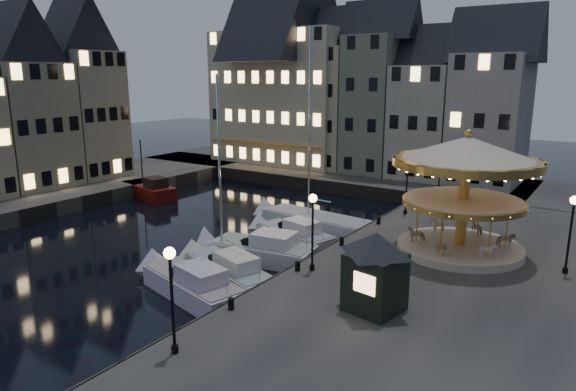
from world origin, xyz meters
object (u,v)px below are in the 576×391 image
Objects in this scene: bollard_a at (231,303)px; ticket_kiosk at (376,258)px; streetlamp_a at (171,285)px; motorboat_f at (312,221)px; bollard_d at (379,220)px; streetlamp_c at (407,178)px; bollard_b at (298,265)px; streetlamp_b at (313,221)px; carousel at (466,172)px; bollard_c at (342,241)px; motorboat_e at (291,235)px; motorboat_b at (189,284)px; motorboat_d at (257,250)px; motorboat_c at (225,270)px; streetlamp_d at (571,224)px; red_fishing_boat at (149,191)px.

bollard_a is 0.14× the size of ticket_kiosk.
streetlamp_a is 21.44m from motorboat_f.
streetlamp_c is at bearing 80.27° from bollard_d.
bollard_b is 1.00× the size of bollard_d.
streetlamp_b is 7.32× the size of bollard_a.
streetlamp_c is at bearing 132.92° from carousel.
motorboat_e reaches higher than bollard_c.
carousel reaches higher than bollard_a.
streetlamp_a is 14.71m from bollard_c.
motorboat_f is (-5.58, 0.23, -1.07)m from bollard_d.
bollard_c is 0.07× the size of motorboat_b.
motorboat_d reaches higher than bollard_d.
bollard_c is 0.05× the size of motorboat_c.
streetlamp_a is 0.40× the size of motorboat_c.
ticket_kiosk reaches higher than bollard_c.
bollard_d is 13.77m from ticket_kiosk.
motorboat_f is at bearing 117.50° from bollard_b.
streetlamp_d is 1.03× the size of ticket_kiosk.
streetlamp_d reaches higher than bollard_a.
bollard_a is 15.43m from carousel.
carousel is at bearing 45.55° from motorboat_b.
motorboat_b is 1.14× the size of red_fishing_boat.
streetlamp_d is 18.12m from motorboat_f.
bollard_c is at bearing -19.59° from motorboat_e.
red_fishing_boat is at bearing 143.43° from motorboat_b.
motorboat_b is 1.11× the size of motorboat_e.
streetlamp_c is 7.82m from motorboat_f.
bollard_c is 0.07× the size of motorboat_d.
motorboat_c is at bearing -126.67° from bollard_c.
bollard_b is at bearing -54.17° from motorboat_e.
carousel is at bearing 5.73° from motorboat_e.
streetlamp_b is 26.27m from red_fishing_boat.
streetlamp_d is at bearing -10.45° from motorboat_f.
streetlamp_b is at bearing 36.18° from motorboat_b.
ticket_kiosk is at bearing -66.99° from bollard_d.
motorboat_d is (-0.57, 3.76, -0.03)m from motorboat_c.
motorboat_f is at bearing 100.27° from motorboat_e.
bollard_c is 24.11m from red_fishing_boat.
bollard_a is 13.19m from motorboat_e.
motorboat_d is (-4.92, -7.58, -0.96)m from bollard_d.
bollard_d is at bearing 113.01° from ticket_kiosk.
streetlamp_c is at bearing 87.55° from bollard_b.
streetlamp_a is 7.32× the size of bollard_a.
streetlamp_d is 17.79m from bollard_a.
streetlamp_d is 7.32× the size of bollard_d.
ticket_kiosk is (28.76, -12.57, 3.03)m from red_fishing_boat.
streetlamp_d is at bearing -14.15° from bollard_d.
streetlamp_b is 6.50m from bollard_a.
carousel reaches higher than streetlamp_c.
motorboat_d is at bearing 113.97° from streetlamp_a.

